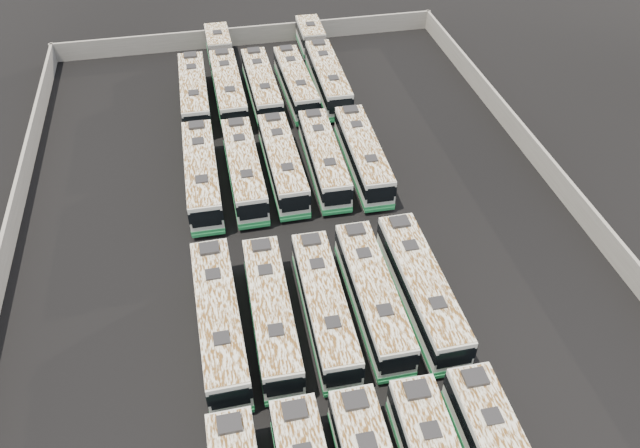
{
  "coord_description": "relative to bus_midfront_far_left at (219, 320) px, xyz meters",
  "views": [
    {
      "loc": [
        -6.15,
        -34.43,
        33.4
      ],
      "look_at": [
        1.22,
        0.77,
        1.6
      ],
      "focal_mm": 35.0,
      "sensor_mm": 36.0,
      "label": 1
    }
  ],
  "objects": [
    {
      "name": "ground",
      "position": [
        7.19,
        7.39,
        -1.81
      ],
      "size": [
        140.0,
        140.0,
        0.0
      ],
      "primitive_type": "plane",
      "color": "black",
      "rests_on": "ground"
    },
    {
      "name": "perimeter_wall",
      "position": [
        7.19,
        7.39,
        -0.71
      ],
      "size": [
        45.2,
        73.2,
        2.2
      ],
      "color": "slate",
      "rests_on": "ground"
    },
    {
      "name": "bus_midfront_far_left",
      "position": [
        0.0,
        0.0,
        0.0
      ],
      "size": [
        2.87,
        12.61,
        3.54
      ],
      "rotation": [
        0.0,
        0.0,
        0.02
      ],
      "color": "silver",
      "rests_on": "ground"
    },
    {
      "name": "bus_midfront_left",
      "position": [
        3.41,
        -0.06,
        -0.08
      ],
      "size": [
        2.74,
        12.09,
        3.4
      ],
      "rotation": [
        0.0,
        0.0,
        -0.02
      ],
      "color": "silver",
      "rests_on": "ground"
    },
    {
      "name": "bus_midfront_center",
      "position": [
        6.97,
        -0.18,
        -0.09
      ],
      "size": [
        2.71,
        12.02,
        3.38
      ],
      "rotation": [
        0.0,
        0.0,
        -0.01
      ],
      "color": "silver",
      "rests_on": "ground"
    },
    {
      "name": "bus_midfront_right",
      "position": [
        10.38,
        0.11,
        -0.07
      ],
      "size": [
        2.61,
        12.13,
        3.42
      ],
      "rotation": [
        0.0,
        0.0,
        -0.0
      ],
      "color": "silver",
      "rests_on": "ground"
    },
    {
      "name": "bus_midfront_far_right",
      "position": [
        13.79,
        0.0,
        -0.01
      ],
      "size": [
        2.75,
        12.54,
        3.53
      ],
      "rotation": [
        0.0,
        0.0,
        0.01
      ],
      "color": "silver",
      "rests_on": "ground"
    },
    {
      "name": "bus_midback_far_left",
      "position": [
        -0.08,
        16.18,
        -0.01
      ],
      "size": [
        2.74,
        12.55,
        3.53
      ],
      "rotation": [
        0.0,
        0.0,
        -0.01
      ],
      "color": "silver",
      "rests_on": "ground"
    },
    {
      "name": "bus_midback_left",
      "position": [
        3.48,
        16.2,
        -0.05
      ],
      "size": [
        2.64,
        12.22,
        3.44
      ],
      "rotation": [
        0.0,
        0.0,
        0.01
      ],
      "color": "silver",
      "rests_on": "ground"
    },
    {
      "name": "bus_midback_center",
      "position": [
        6.85,
        16.44,
        -0.07
      ],
      "size": [
        2.64,
        12.14,
        3.42
      ],
      "rotation": [
        0.0,
        0.0,
        0.01
      ],
      "color": "silver",
      "rests_on": "ground"
    },
    {
      "name": "bus_midback_right",
      "position": [
        10.46,
        16.42,
        -0.08
      ],
      "size": [
        2.78,
        12.06,
        3.38
      ],
      "rotation": [
        0.0,
        0.0,
        -0.02
      ],
      "color": "silver",
      "rests_on": "ground"
    },
    {
      "name": "bus_midback_far_right",
      "position": [
        13.93,
        16.18,
        -0.05
      ],
      "size": [
        2.83,
        12.28,
        3.45
      ],
      "rotation": [
        0.0,
        0.0,
        -0.02
      ],
      "color": "silver",
      "rests_on": "ground"
    },
    {
      "name": "bus_back_far_left",
      "position": [
        0.06,
        30.06,
        -0.02
      ],
      "size": [
        2.77,
        12.46,
        3.5
      ],
      "rotation": [
        0.0,
        0.0,
        -0.01
      ],
      "color": "silver",
      "rests_on": "ground"
    },
    {
      "name": "bus_back_left",
      "position": [
        3.45,
        33.39,
        -0.01
      ],
      "size": [
        2.81,
        19.46,
        3.53
      ],
      "rotation": [
        0.0,
        0.0,
        0.01
      ],
      "color": "silver",
      "rests_on": "ground"
    },
    {
      "name": "bus_back_center",
      "position": [
        6.88,
        30.01,
        -0.06
      ],
      "size": [
        2.75,
        12.21,
        3.43
      ],
      "rotation": [
        0.0,
        0.0,
        0.01
      ],
      "color": "silver",
      "rests_on": "ground"
    },
    {
      "name": "bus_back_right",
      "position": [
        10.44,
        30.01,
        -0.09
      ],
      "size": [
        2.81,
        12.03,
        3.37
      ],
      "rotation": [
        0.0,
        0.0,
        0.02
      ],
      "color": "silver",
      "rests_on": "ground"
    },
    {
      "name": "bus_back_far_right",
      "position": [
        13.92,
        33.54,
        -0.02
      ],
      "size": [
        2.94,
        19.35,
        3.5
      ],
      "rotation": [
        0.0,
        0.0,
        -0.02
      ],
      "color": "silver",
      "rests_on": "ground"
    }
  ]
}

